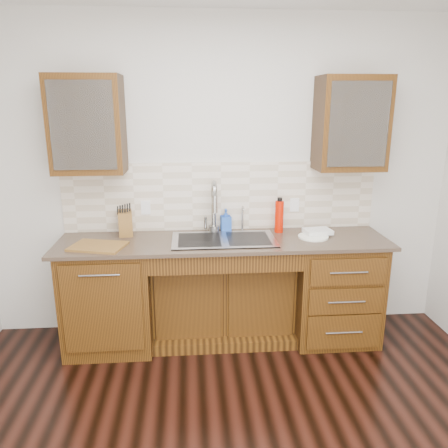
{
  "coord_description": "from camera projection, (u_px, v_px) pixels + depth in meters",
  "views": [
    {
      "loc": [
        -0.27,
        -1.96,
        2.0
      ],
      "look_at": [
        0.0,
        1.4,
        1.05
      ],
      "focal_mm": 35.0,
      "sensor_mm": 36.0,
      "label": 1
    }
  ],
  "objects": [
    {
      "name": "base_cabinet_center",
      "position": [
        223.0,
        297.0,
        3.82
      ],
      "size": [
        1.2,
        0.44,
        0.7
      ],
      "primitive_type": "cube",
      "color": "#593014",
      "rests_on": "ground"
    },
    {
      "name": "sink",
      "position": [
        224.0,
        250.0,
        3.57
      ],
      "size": [
        0.84,
        0.46,
        0.19
      ],
      "primitive_type": "cube",
      "color": "#9E9EA5",
      "rests_on": "countertop"
    },
    {
      "name": "backsplash",
      "position": [
        221.0,
        196.0,
        3.79
      ],
      "size": [
        2.7,
        0.02,
        0.59
      ],
      "primitive_type": "cube",
      "color": "beige",
      "rests_on": "wall_back"
    },
    {
      "name": "cup_right_a",
      "position": [
        342.0,
        130.0,
        3.56
      ],
      "size": [
        0.15,
        0.15,
        0.1
      ],
      "primitive_type": "imported",
      "rotation": [
        0.0,
        0.0,
        -0.18
      ],
      "color": "white",
      "rests_on": "upper_cabinet_right"
    },
    {
      "name": "upper_cabinet_right",
      "position": [
        351.0,
        124.0,
        3.55
      ],
      "size": [
        0.55,
        0.34,
        0.75
      ],
      "primitive_type": "cube",
      "color": "#593014",
      "rests_on": "wall_back"
    },
    {
      "name": "cup_right_b",
      "position": [
        358.0,
        130.0,
        3.57
      ],
      "size": [
        0.12,
        0.12,
        0.1
      ],
      "primitive_type": "imported",
      "rotation": [
        0.0,
        0.0,
        0.14
      ],
      "color": "white",
      "rests_on": "upper_cabinet_right"
    },
    {
      "name": "outlet_right",
      "position": [
        294.0,
        205.0,
        3.85
      ],
      "size": [
        0.08,
        0.01,
        0.12
      ],
      "primitive_type": "cube",
      "color": "white",
      "rests_on": "backsplash"
    },
    {
      "name": "base_cabinet_right",
      "position": [
        333.0,
        288.0,
        3.78
      ],
      "size": [
        0.7,
        0.62,
        0.88
      ],
      "primitive_type": "cube",
      "color": "#593014",
      "rests_on": "ground"
    },
    {
      "name": "dish_towel",
      "position": [
        318.0,
        231.0,
        3.68
      ],
      "size": [
        0.24,
        0.19,
        0.04
      ],
      "primitive_type": "cube",
      "rotation": [
        0.0,
        0.0,
        0.14
      ],
      "color": "white",
      "rests_on": "plate"
    },
    {
      "name": "plate",
      "position": [
        313.0,
        237.0,
        3.62
      ],
      "size": [
        0.31,
        0.31,
        0.01
      ],
      "primitive_type": "cylinder",
      "rotation": [
        0.0,
        0.0,
        0.27
      ],
      "color": "white",
      "rests_on": "countertop"
    },
    {
      "name": "water_bottle",
      "position": [
        279.0,
        217.0,
        3.74
      ],
      "size": [
        0.08,
        0.08,
        0.27
      ],
      "primitive_type": "cylinder",
      "rotation": [
        0.0,
        0.0,
        0.02
      ],
      "color": "red",
      "rests_on": "countertop"
    },
    {
      "name": "soap_bottle",
      "position": [
        226.0,
        220.0,
        3.79
      ],
      "size": [
        0.09,
        0.1,
        0.19
      ],
      "primitive_type": "imported",
      "rotation": [
        0.0,
        0.0,
        0.09
      ],
      "color": "blue",
      "rests_on": "countertop"
    },
    {
      "name": "outlet_left",
      "position": [
        146.0,
        208.0,
        3.75
      ],
      "size": [
        0.08,
        0.01,
        0.12
      ],
      "primitive_type": "cube",
      "color": "white",
      "rests_on": "backsplash"
    },
    {
      "name": "faucet",
      "position": [
        214.0,
        210.0,
        3.71
      ],
      "size": [
        0.04,
        0.04,
        0.4
      ],
      "primitive_type": "cylinder",
      "color": "#999993",
      "rests_on": "countertop"
    },
    {
      "name": "wall_back",
      "position": [
        220.0,
        179.0,
        3.81
      ],
      "size": [
        4.0,
        0.1,
        2.7
      ],
      "primitive_type": "cube",
      "color": "silver",
      "rests_on": "ground"
    },
    {
      "name": "base_cabinet_left",
      "position": [
        110.0,
        296.0,
        3.63
      ],
      "size": [
        0.7,
        0.62,
        0.88
      ],
      "primitive_type": "cube",
      "color": "#593014",
      "rests_on": "ground"
    },
    {
      "name": "cup_left_a",
      "position": [
        67.0,
        132.0,
        3.39
      ],
      "size": [
        0.12,
        0.12,
        0.09
      ],
      "primitive_type": "imported",
      "rotation": [
        0.0,
        0.0,
        -0.12
      ],
      "color": "white",
      "rests_on": "upper_cabinet_left"
    },
    {
      "name": "filter_tap",
      "position": [
        242.0,
        218.0,
        3.76
      ],
      "size": [
        0.02,
        0.02,
        0.24
      ],
      "primitive_type": "cylinder",
      "color": "#999993",
      "rests_on": "countertop"
    },
    {
      "name": "upper_cabinet_left",
      "position": [
        88.0,
        125.0,
        3.39
      ],
      "size": [
        0.55,
        0.34,
        0.75
      ],
      "primitive_type": "cube",
      "color": "#593014",
      "rests_on": "wall_back"
    },
    {
      "name": "knife_block",
      "position": [
        125.0,
        223.0,
        3.68
      ],
      "size": [
        0.14,
        0.2,
        0.2
      ],
      "primitive_type": "cube",
      "rotation": [
        0.0,
        0.0,
        0.15
      ],
      "color": "brown",
      "rests_on": "countertop"
    },
    {
      "name": "cutting_board",
      "position": [
        98.0,
        246.0,
        3.37
      ],
      "size": [
        0.46,
        0.38,
        0.02
      ],
      "primitive_type": "cube",
      "rotation": [
        0.0,
        0.0,
        -0.26
      ],
      "color": "olive",
      "rests_on": "countertop"
    },
    {
      "name": "cup_left_b",
      "position": [
        99.0,
        132.0,
        3.41
      ],
      "size": [
        0.12,
        0.12,
        0.09
      ],
      "primitive_type": "imported",
      "rotation": [
        0.0,
        0.0,
        0.33
      ],
      "color": "white",
      "rests_on": "upper_cabinet_left"
    },
    {
      "name": "countertop",
      "position": [
        224.0,
        241.0,
        3.57
      ],
      "size": [
        2.7,
        0.65,
        0.03
      ],
      "primitive_type": "cube",
      "color": "#84705B",
      "rests_on": "base_cabinet_left"
    }
  ]
}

